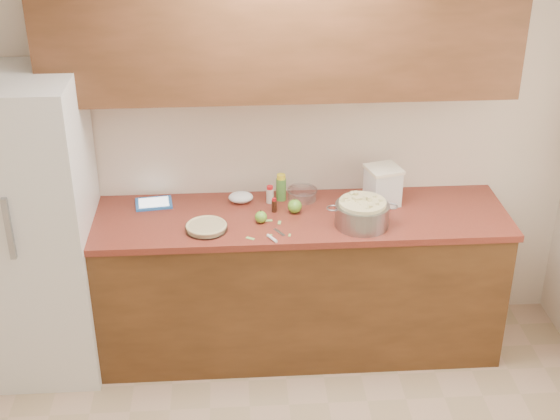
{
  "coord_description": "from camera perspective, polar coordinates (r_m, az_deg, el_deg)",
  "views": [
    {
      "loc": [
        -0.28,
        -2.52,
        3.02
      ],
      "look_at": [
        -0.02,
        1.43,
        0.98
      ],
      "focal_mm": 50.0,
      "sensor_mm": 36.0,
      "label": 1
    }
  ],
  "objects": [
    {
      "name": "colander",
      "position": [
        4.41,
        6.02,
        -0.27
      ],
      "size": [
        0.41,
        0.3,
        0.15
      ],
      "rotation": [
        0.0,
        0.0,
        -0.16
      ],
      "color": "gray",
      "rests_on": "counter_run"
    },
    {
      "name": "room_shell",
      "position": [
        3.07,
        2.11,
        -6.88
      ],
      "size": [
        3.6,
        3.6,
        3.6
      ],
      "color": "tan",
      "rests_on": "ground"
    },
    {
      "name": "paring_knife",
      "position": [
        4.28,
        -0.51,
        -2.02
      ],
      "size": [
        0.11,
        0.17,
        0.02
      ],
      "rotation": [
        0.0,
        0.0,
        0.51
      ],
      "color": "gray",
      "rests_on": "counter_run"
    },
    {
      "name": "mixing_bowl",
      "position": [
        4.7,
        1.63,
        1.21
      ],
      "size": [
        0.18,
        0.18,
        0.07
      ],
      "rotation": [
        0.0,
        0.0,
        -0.18
      ],
      "color": "silver",
      "rests_on": "counter_run"
    },
    {
      "name": "vanilla_bottle",
      "position": [
        4.55,
        -0.43,
        0.35
      ],
      "size": [
        0.03,
        0.03,
        0.09
      ],
      "rotation": [
        0.0,
        0.0,
        0.25
      ],
      "color": "black",
      "rests_on": "counter_run"
    },
    {
      "name": "cinnamon_shaker",
      "position": [
        4.65,
        -0.74,
        1.13
      ],
      "size": [
        0.04,
        0.04,
        0.11
      ],
      "rotation": [
        0.0,
        0.0,
        0.39
      ],
      "color": "beige",
      "rests_on": "counter_run"
    },
    {
      "name": "upper_cabinets",
      "position": [
        4.3,
        0.04,
        12.85
      ],
      "size": [
        2.6,
        0.34,
        0.7
      ],
      "primitive_type": "cube",
      "color": "brown",
      "rests_on": "room_shell"
    },
    {
      "name": "peel_c",
      "position": [
        4.29,
        -2.19,
        -2.09
      ],
      "size": [
        0.05,
        0.04,
        0.0
      ],
      "primitive_type": "cube",
      "rotation": [
        0.0,
        0.0,
        2.58
      ],
      "color": "#8FC560",
      "rests_on": "counter_run"
    },
    {
      "name": "paper_towel",
      "position": [
        4.67,
        -2.88,
        0.94
      ],
      "size": [
        0.17,
        0.15,
        0.06
      ],
      "primitive_type": "ellipsoid",
      "rotation": [
        0.0,
        0.0,
        0.26
      ],
      "color": "white",
      "rests_on": "counter_run"
    },
    {
      "name": "peel_e",
      "position": [
        4.31,
        -0.77,
        -1.89
      ],
      "size": [
        0.04,
        0.03,
        0.0
      ],
      "primitive_type": "cube",
      "rotation": [
        0.0,
        0.0,
        0.75
      ],
      "color": "#8FC560",
      "rests_on": "counter_run"
    },
    {
      "name": "fridge",
      "position": [
        4.64,
        -17.82,
        -1.33
      ],
      "size": [
        0.7,
        0.7,
        1.8
      ],
      "primitive_type": "cube",
      "color": "silver",
      "rests_on": "ground"
    },
    {
      "name": "peel_a",
      "position": [
        4.31,
        0.71,
        -1.85
      ],
      "size": [
        0.02,
        0.03,
        0.0
      ],
      "primitive_type": "cube",
      "rotation": [
        0.0,
        0.0,
        -1.77
      ],
      "color": "#8FC560",
      "rests_on": "counter_run"
    },
    {
      "name": "apple_left",
      "position": [
        4.43,
        -1.41,
        -0.52
      ],
      "size": [
        0.07,
        0.07,
        0.08
      ],
      "color": "#65A92E",
      "rests_on": "counter_run"
    },
    {
      "name": "flour_canister",
      "position": [
        4.65,
        7.52,
        1.8
      ],
      "size": [
        0.23,
        0.23,
        0.23
      ],
      "rotation": [
        0.0,
        0.0,
        0.27
      ],
      "color": "silver",
      "rests_on": "counter_run"
    },
    {
      "name": "lemon_bottle",
      "position": [
        4.67,
        0.08,
        1.65
      ],
      "size": [
        0.06,
        0.06,
        0.17
      ],
      "rotation": [
        0.0,
        0.0,
        0.23
      ],
      "color": "#4C8C38",
      "rests_on": "counter_run"
    },
    {
      "name": "counter_run",
      "position": [
        4.76,
        0.16,
        -5.28
      ],
      "size": [
        2.64,
        0.68,
        0.92
      ],
      "color": "brown",
      "rests_on": "ground"
    },
    {
      "name": "pie",
      "position": [
        4.38,
        -5.41,
        -1.25
      ],
      "size": [
        0.24,
        0.24,
        0.04
      ],
      "rotation": [
        0.0,
        0.0,
        0.37
      ],
      "color": "silver",
      "rests_on": "counter_run"
    },
    {
      "name": "tablet",
      "position": [
        4.71,
        -9.22,
        0.49
      ],
      "size": [
        0.23,
        0.19,
        0.02
      ],
      "rotation": [
        0.0,
        0.0,
        0.13
      ],
      "color": "blue",
      "rests_on": "counter_run"
    },
    {
      "name": "peel_b",
      "position": [
        4.47,
        -0.89,
        -0.78
      ],
      "size": [
        0.05,
        0.02,
        0.0
      ],
      "primitive_type": "cube",
      "rotation": [
        0.0,
        0.0,
        0.05
      ],
      "color": "#8FC560",
      "rests_on": "counter_run"
    },
    {
      "name": "peel_d",
      "position": [
        4.44,
        -0.04,
        -0.93
      ],
      "size": [
        0.02,
        0.04,
        0.0
      ],
      "primitive_type": "cube",
      "rotation": [
        0.0,
        0.0,
        1.41
      ],
      "color": "#8FC560",
      "rests_on": "counter_run"
    },
    {
      "name": "apple_center",
      "position": [
        4.54,
        1.09,
        0.27
      ],
      "size": [
        0.08,
        0.08,
        0.09
      ],
      "color": "#65A92E",
      "rests_on": "counter_run"
    }
  ]
}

